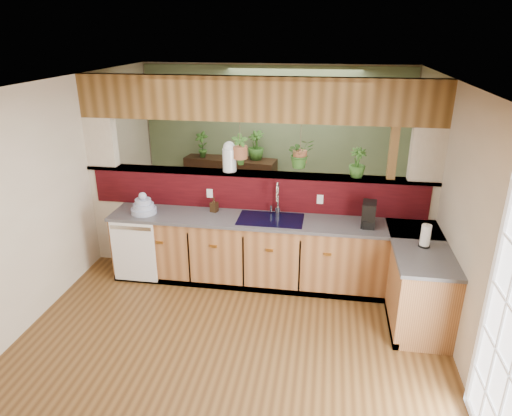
% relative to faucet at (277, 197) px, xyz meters
% --- Properties ---
extents(ground, '(4.60, 7.00, 0.01)m').
position_rel_faucet_xyz_m(ground, '(-0.31, -1.13, -1.14)').
color(ground, brown).
rests_on(ground, ground).
extents(ceiling, '(4.60, 7.00, 0.01)m').
position_rel_faucet_xyz_m(ceiling, '(-0.31, -1.13, 1.46)').
color(ceiling, brown).
rests_on(ceiling, ground).
extents(wall_back, '(4.60, 0.02, 2.60)m').
position_rel_faucet_xyz_m(wall_back, '(-0.31, 2.37, 0.16)').
color(wall_back, beige).
rests_on(wall_back, ground).
extents(wall_left, '(0.02, 7.00, 2.60)m').
position_rel_faucet_xyz_m(wall_left, '(-2.61, -1.13, 0.16)').
color(wall_left, beige).
rests_on(wall_left, ground).
extents(wall_right, '(0.02, 7.00, 2.60)m').
position_rel_faucet_xyz_m(wall_right, '(1.99, -1.13, 0.16)').
color(wall_right, beige).
rests_on(wall_right, ground).
extents(pass_through_partition, '(4.60, 0.21, 2.60)m').
position_rel_faucet_xyz_m(pass_through_partition, '(-0.28, 0.21, 0.05)').
color(pass_through_partition, beige).
rests_on(pass_through_partition, ground).
extents(pass_through_ledge, '(4.60, 0.21, 0.04)m').
position_rel_faucet_xyz_m(pass_through_ledge, '(-0.31, 0.22, 0.23)').
color(pass_through_ledge, brown).
rests_on(pass_through_ledge, ground).
extents(header_beam, '(4.60, 0.15, 0.55)m').
position_rel_faucet_xyz_m(header_beam, '(-0.31, 0.22, 1.19)').
color(header_beam, brown).
rests_on(header_beam, ground).
extents(sage_backwall, '(4.55, 0.02, 2.55)m').
position_rel_faucet_xyz_m(sage_backwall, '(-0.31, 2.35, 0.16)').
color(sage_backwall, '#60744F').
rests_on(sage_backwall, ground).
extents(countertop, '(4.14, 1.52, 0.90)m').
position_rel_faucet_xyz_m(countertop, '(0.52, -0.26, -0.69)').
color(countertop, brown).
rests_on(countertop, ground).
extents(dishwasher, '(0.58, 0.03, 0.82)m').
position_rel_faucet_xyz_m(dishwasher, '(-1.79, -0.47, -0.68)').
color(dishwasher, white).
rests_on(dishwasher, ground).
extents(navy_sink, '(0.82, 0.50, 0.18)m').
position_rel_faucet_xyz_m(navy_sink, '(-0.06, -0.16, -0.32)').
color(navy_sink, black).
rests_on(navy_sink, countertop).
extents(french_door, '(0.06, 1.02, 2.16)m').
position_rel_faucet_xyz_m(french_door, '(1.96, -2.43, -0.09)').
color(french_door, white).
rests_on(french_door, ground).
extents(faucet, '(0.20, 0.20, 0.45)m').
position_rel_faucet_xyz_m(faucet, '(0.00, 0.00, 0.00)').
color(faucet, '#B7B7B2').
rests_on(faucet, countertop).
extents(dish_stack, '(0.33, 0.33, 0.29)m').
position_rel_faucet_xyz_m(dish_stack, '(-1.71, -0.21, -0.15)').
color(dish_stack, '#9BA7C8').
rests_on(dish_stack, countertop).
extents(soap_dispenser, '(0.11, 0.11, 0.19)m').
position_rel_faucet_xyz_m(soap_dispenser, '(-0.82, -0.02, -0.14)').
color(soap_dispenser, '#3C2916').
rests_on(soap_dispenser, countertop).
extents(coffee_maker, '(0.16, 0.27, 0.30)m').
position_rel_faucet_xyz_m(coffee_maker, '(1.13, -0.17, -0.10)').
color(coffee_maker, black).
rests_on(coffee_maker, countertop).
extents(paper_towel, '(0.13, 0.13, 0.27)m').
position_rel_faucet_xyz_m(paper_towel, '(1.70, -0.65, -0.11)').
color(paper_towel, black).
rests_on(paper_towel, countertop).
extents(glass_jar, '(0.18, 0.18, 0.40)m').
position_rel_faucet_xyz_m(glass_jar, '(-0.66, 0.22, 0.45)').
color(glass_jar, silver).
rests_on(glass_jar, pass_through_ledge).
extents(ledge_plant_right, '(0.24, 0.24, 0.37)m').
position_rel_faucet_xyz_m(ledge_plant_right, '(0.97, 0.22, 0.44)').
color(ledge_plant_right, '#2C581E').
rests_on(ledge_plant_right, pass_through_ledge).
extents(hanging_plant_a, '(0.25, 0.21, 0.53)m').
position_rel_faucet_xyz_m(hanging_plant_a, '(-0.52, 0.22, 0.68)').
color(hanging_plant_a, brown).
rests_on(hanging_plant_a, header_beam).
extents(hanging_plant_b, '(0.42, 0.40, 0.50)m').
position_rel_faucet_xyz_m(hanging_plant_b, '(0.26, 0.22, 0.69)').
color(hanging_plant_b, brown).
rests_on(hanging_plant_b, header_beam).
extents(shelving_console, '(1.64, 0.63, 1.06)m').
position_rel_faucet_xyz_m(shelving_console, '(-1.06, 2.12, -0.64)').
color(shelving_console, black).
rests_on(shelving_console, ground).
extents(shelf_plant_a, '(0.27, 0.22, 0.46)m').
position_rel_faucet_xyz_m(shelf_plant_a, '(-1.56, 2.12, 0.12)').
color(shelf_plant_a, '#2C581E').
rests_on(shelf_plant_a, shelving_console).
extents(shelf_plant_b, '(0.37, 0.37, 0.49)m').
position_rel_faucet_xyz_m(shelf_plant_b, '(-0.61, 2.12, 0.14)').
color(shelf_plant_b, '#2C581E').
rests_on(shelf_plant_b, shelving_console).
extents(floor_plant, '(0.76, 0.68, 0.78)m').
position_rel_faucet_xyz_m(floor_plant, '(0.45, 0.90, -0.75)').
color(floor_plant, '#2C581E').
rests_on(floor_plant, ground).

